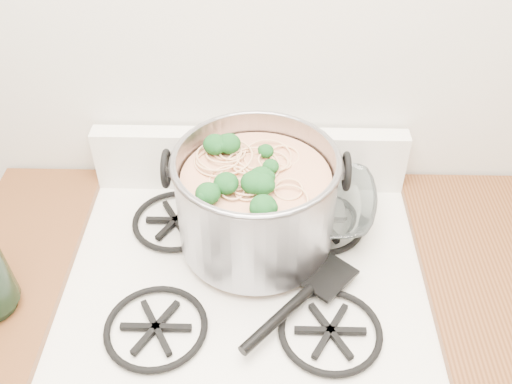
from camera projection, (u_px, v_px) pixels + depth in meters
counter_left at (60, 378)px, 1.53m from camera, size 0.25×0.65×0.92m
stock_pot at (256, 201)px, 1.21m from camera, size 0.38×0.35×0.23m
spatula at (327, 273)px, 1.19m from camera, size 0.42×0.42×0.02m
glass_bowl at (314, 210)px, 1.33m from camera, size 0.13×0.13×0.03m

